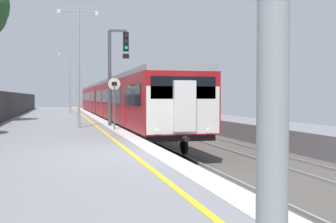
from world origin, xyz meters
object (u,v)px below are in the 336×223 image
Objects in this scene: platform_lamp_mid at (78,58)px; platform_lamp_far at (70,77)px; speed_limit_sign at (114,96)px; commuter_train_at_platform at (113,100)px; signal_gantry at (115,66)px.

platform_lamp_far is at bearing 90.00° from platform_lamp_mid.
platform_lamp_mid is at bearing 130.23° from speed_limit_sign.
commuter_train_at_platform is 17.84× the size of speed_limit_sign.
signal_gantry is 18.76m from platform_lamp_far.
platform_lamp_mid is at bearing -103.22° from commuter_train_at_platform.
speed_limit_sign is (-1.85, -16.09, 0.27)m from commuter_train_at_platform.
signal_gantry is 3.17m from speed_limit_sign.
speed_limit_sign is at bearing -96.54° from commuter_train_at_platform.
platform_lamp_mid reaches higher than commuter_train_at_platform.
signal_gantry is 0.86× the size of platform_lamp_mid.
speed_limit_sign is at bearing -97.79° from signal_gantry.
signal_gantry is at bearing 26.40° from platform_lamp_mid.
commuter_train_at_platform is 16.20m from speed_limit_sign.
commuter_train_at_platform is at bearing 76.78° from platform_lamp_mid.
platform_lamp_far is (-0.00, 19.60, -0.05)m from platform_lamp_mid.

